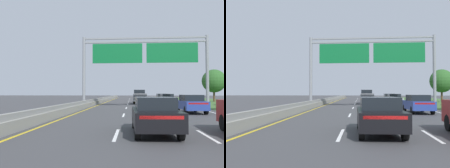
% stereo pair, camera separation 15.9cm
% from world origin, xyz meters
% --- Properties ---
extents(ground_plane, '(220.00, 220.00, 0.00)m').
position_xyz_m(ground_plane, '(0.00, 35.00, 0.00)').
color(ground_plane, '#3D3D3F').
extents(lane_striping, '(11.96, 106.00, 0.01)m').
position_xyz_m(lane_striping, '(0.00, 34.54, 0.00)').
color(lane_striping, white).
rests_on(lane_striping, ground).
extents(median_barrier_concrete, '(0.60, 110.00, 0.85)m').
position_xyz_m(median_barrier_concrete, '(-6.60, 35.00, 0.35)').
color(median_barrier_concrete, gray).
rests_on(median_barrier_concrete, ground).
extents(overhead_sign_gantry, '(15.06, 0.42, 8.56)m').
position_xyz_m(overhead_sign_gantry, '(0.30, 29.78, 6.11)').
color(overhead_sign_gantry, gray).
rests_on(overhead_sign_gantry, ground).
extents(pickup_truck_grey, '(2.05, 5.42, 2.20)m').
position_xyz_m(pickup_truck_grey, '(-0.00, 39.76, 1.07)').
color(pickup_truck_grey, slate).
rests_on(pickup_truck_grey, ground).
extents(car_gold_right_lane_sedan, '(1.92, 4.44, 1.57)m').
position_xyz_m(car_gold_right_lane_sedan, '(3.87, 42.86, 0.82)').
color(car_gold_right_lane_sedan, '#A38438').
rests_on(car_gold_right_lane_sedan, ground).
extents(car_blue_right_lane_sedan, '(1.95, 4.45, 1.57)m').
position_xyz_m(car_blue_right_lane_sedan, '(3.91, 22.03, 0.82)').
color(car_blue_right_lane_sedan, navy).
rests_on(car_blue_right_lane_sedan, ground).
extents(car_black_centre_lane_sedan, '(1.94, 4.45, 1.57)m').
position_xyz_m(car_black_centre_lane_sedan, '(-0.23, 10.94, 0.82)').
color(car_black_centre_lane_sedan, black).
rests_on(car_black_centre_lane_sedan, ground).
extents(car_silver_right_lane_sedan, '(1.93, 4.44, 1.57)m').
position_xyz_m(car_silver_right_lane_sedan, '(3.81, 36.20, 0.82)').
color(car_silver_right_lane_sedan, '#B2B5BA').
rests_on(car_silver_right_lane_sedan, ground).
extents(roadside_tree_far, '(4.47, 4.47, 6.23)m').
position_xyz_m(roadside_tree_far, '(14.58, 49.14, 3.99)').
color(roadside_tree_far, '#4C3823').
rests_on(roadside_tree_far, ground).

